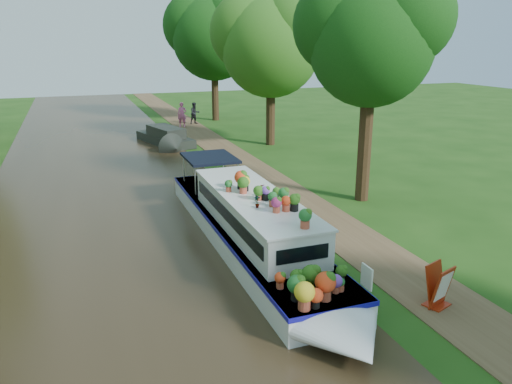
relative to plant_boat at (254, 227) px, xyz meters
The scene contains 12 objects.
ground 2.46m from the plant_boat, 12.92° to the left, with size 100.00×100.00×0.00m, color #1A4010.
canal_water 3.88m from the plant_boat, behind, with size 10.00×100.00×0.02m, color black.
towpath 3.59m from the plant_boat, ahead, with size 2.20×100.00×0.03m, color brown.
plant_boat is the anchor object (origin of this frame).
tree_near_overhang 9.07m from the plant_boat, 30.67° to the left, with size 5.52×5.28×8.99m.
tree_near_mid 17.88m from the plant_boat, 66.65° to the left, with size 6.90×6.60×9.40m.
tree_near_far 28.02m from the plant_boat, 76.82° to the left, with size 7.59×7.26×10.30m.
second_boat 17.75m from the plant_boat, 88.39° to the left, with size 3.03×6.22×1.14m.
sandwich_board 5.69m from the plant_boat, 56.53° to the right, with size 0.72×0.74×1.07m.
pedestrian_pink 24.16m from the plant_boat, 83.11° to the left, with size 0.68×0.45×1.86m, color #E65F7A.
pedestrian_dark 25.41m from the plant_boat, 80.60° to the left, with size 0.82×0.64×1.68m, color black.
verge_plant 3.11m from the plant_boat, 57.07° to the left, with size 0.43×0.38×0.48m, color #1B5C20.
Camera 1 is at (-7.20, -14.10, 6.38)m, focal length 35.00 mm.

